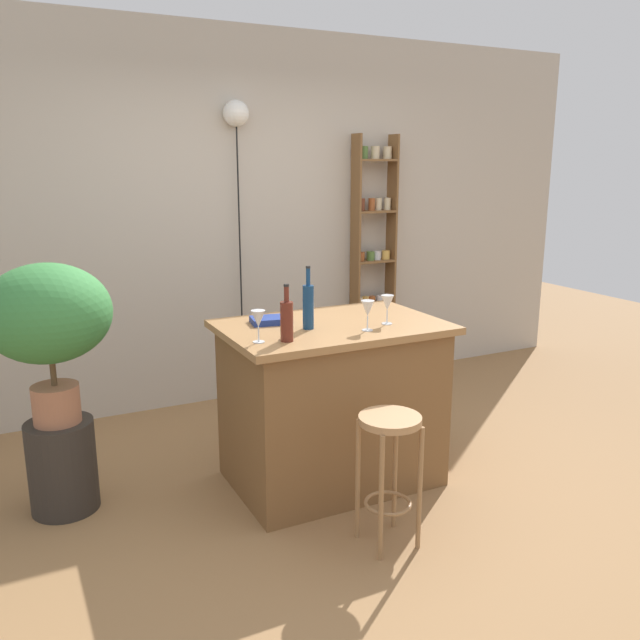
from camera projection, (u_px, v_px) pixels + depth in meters
ground at (356, 501)px, 3.63m from camera, size 12.00×12.00×0.00m
back_wall at (232, 220)px, 4.99m from camera, size 6.40×0.10×2.80m
kitchen_counter at (332, 403)px, 3.78m from camera, size 1.23×0.82×0.95m
bar_stool at (389, 452)px, 3.12m from camera, size 0.30×0.30×0.66m
spice_shelf at (373, 260)px, 5.47m from camera, size 0.37×0.15×2.05m
plant_stool at (63, 466)px, 3.50m from camera, size 0.35×0.35×0.50m
potted_plant at (48, 319)px, 3.31m from camera, size 0.64×0.58×0.84m
bottle_vinegar at (287, 320)px, 3.28m from camera, size 0.07×0.07×0.29m
bottle_wine_red at (308, 305)px, 3.52m from camera, size 0.06×0.06×0.34m
wine_glass_left at (258, 320)px, 3.26m from camera, size 0.07×0.07×0.16m
wine_glass_center at (387, 303)px, 3.63m from camera, size 0.07×0.07×0.16m
wine_glass_right at (368, 309)px, 3.49m from camera, size 0.07×0.07×0.16m
cookbook at (270, 320)px, 3.67m from camera, size 0.23×0.18×0.03m
pendant_globe_light at (236, 120)px, 4.74m from camera, size 0.19×0.19×2.27m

